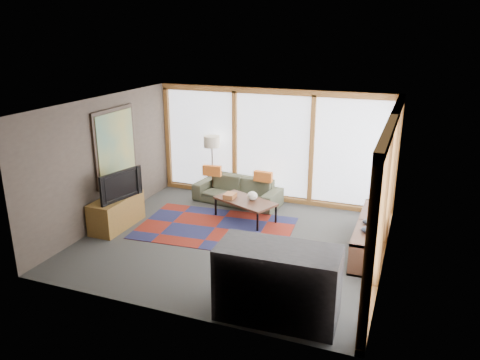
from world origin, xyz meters
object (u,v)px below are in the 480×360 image
at_px(coffee_table, 245,210).
at_px(tv_console, 117,212).
at_px(bookshelf, 368,235).
at_px(bar_counter, 278,283).
at_px(floor_lamp, 212,167).
at_px(television, 118,184).
at_px(sofa, 237,191).

distance_m(coffee_table, tv_console, 2.63).
distance_m(bookshelf, bar_counter, 2.79).
xyz_separation_m(floor_lamp, bookshelf, (3.78, -1.50, -0.47)).
relative_size(coffee_table, television, 1.25).
xyz_separation_m(coffee_table, bar_counter, (1.64, -3.12, 0.31)).
relative_size(coffee_table, bar_counter, 0.77).
distance_m(sofa, coffee_table, 1.00).
bearing_deg(bar_counter, coffee_table, 115.34).
relative_size(bookshelf, television, 2.18).
relative_size(sofa, coffee_table, 1.55).
height_order(bookshelf, television, television).
bearing_deg(floor_lamp, bar_counter, -55.40).
bearing_deg(bar_counter, television, 152.37).
height_order(coffee_table, bookshelf, bookshelf).
distance_m(tv_console, bar_counter, 4.34).
bearing_deg(television, bookshelf, -66.41).
height_order(sofa, television, television).
xyz_separation_m(tv_console, television, (0.10, -0.02, 0.61)).
xyz_separation_m(bookshelf, bar_counter, (-0.94, -2.62, 0.25)).
bearing_deg(television, sofa, -23.93).
distance_m(bookshelf, television, 4.88).
xyz_separation_m(sofa, television, (-1.68, -2.16, 0.63)).
xyz_separation_m(floor_lamp, coffee_table, (1.20, -1.00, -0.53)).
height_order(coffee_table, bar_counter, bar_counter).
relative_size(coffee_table, bookshelf, 0.58).
bearing_deg(sofa, coffee_table, -52.29).
bearing_deg(television, floor_lamp, -9.34).
distance_m(sofa, bookshelf, 3.37).
height_order(floor_lamp, bookshelf, floor_lamp).
distance_m(floor_lamp, coffee_table, 1.65).
height_order(sofa, bar_counter, bar_counter).
bearing_deg(bar_counter, tv_console, 152.73).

